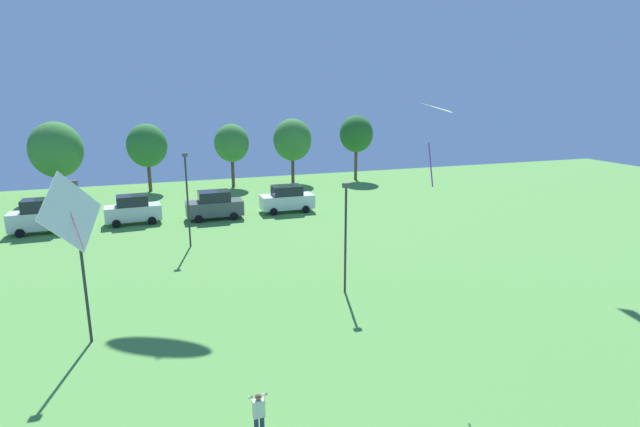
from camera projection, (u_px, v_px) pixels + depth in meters
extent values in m
cylinder|color=navy|center=(262.00, 427.00, 15.11)|extent=(0.14, 0.14, 0.76)
cube|color=silver|center=(259.00, 408.00, 14.92)|extent=(0.36, 0.20, 0.57)
sphere|color=brown|center=(258.00, 397.00, 14.83)|extent=(0.21, 0.21, 0.21)
cylinder|color=silver|center=(250.00, 397.00, 14.86)|extent=(0.08, 0.46, 0.36)
cylinder|color=silver|center=(265.00, 394.00, 15.00)|extent=(0.08, 0.46, 0.36)
cube|color=white|center=(71.00, 212.00, 15.51)|extent=(1.59, 2.16, 2.56)
cylinder|color=#E54C93|center=(71.00, 212.00, 15.49)|extent=(0.62, 0.80, 2.23)
pyramid|color=white|center=(417.00, 119.00, 18.60)|extent=(1.82, 2.06, 0.36)
cylinder|color=purple|center=(431.00, 165.00, 18.94)|extent=(0.28, 0.17, 1.71)
cube|color=silver|center=(43.00, 220.00, 36.88)|extent=(4.52, 1.76, 1.32)
cube|color=#1E232D|center=(41.00, 205.00, 36.62)|extent=(2.49, 1.61, 0.92)
cylinder|color=black|center=(63.00, 230.00, 36.71)|extent=(0.64, 0.22, 0.64)
cylinder|color=black|center=(66.00, 224.00, 38.29)|extent=(0.64, 0.22, 0.64)
cylinder|color=black|center=(20.00, 233.00, 35.80)|extent=(0.64, 0.22, 0.64)
cylinder|color=black|center=(25.00, 227.00, 37.38)|extent=(0.64, 0.22, 0.64)
cube|color=silver|center=(133.00, 213.00, 39.43)|extent=(4.29, 1.96, 1.16)
cube|color=#1E232D|center=(132.00, 200.00, 39.19)|extent=(2.40, 1.72, 0.81)
cylinder|color=black|center=(152.00, 221.00, 39.27)|extent=(0.65, 0.25, 0.64)
cylinder|color=black|center=(150.00, 216.00, 40.82)|extent=(0.65, 0.25, 0.64)
cylinder|color=black|center=(116.00, 224.00, 38.31)|extent=(0.65, 0.25, 0.64)
cylinder|color=black|center=(116.00, 219.00, 39.87)|extent=(0.65, 0.25, 0.64)
cube|color=#4C5156|center=(215.00, 208.00, 40.90)|extent=(4.55, 1.88, 1.18)
cube|color=#1E232D|center=(214.00, 196.00, 40.66)|extent=(2.50, 1.73, 0.83)
cylinder|color=black|center=(234.00, 216.00, 40.63)|extent=(0.64, 0.22, 0.64)
cylinder|color=black|center=(230.00, 211.00, 42.34)|extent=(0.64, 0.22, 0.64)
cylinder|color=black|center=(199.00, 219.00, 39.73)|extent=(0.64, 0.22, 0.64)
cylinder|color=black|center=(196.00, 214.00, 41.45)|extent=(0.64, 0.22, 0.64)
cube|color=silver|center=(287.00, 201.00, 43.33)|extent=(4.60, 1.99, 1.17)
cube|color=#1E232D|center=(287.00, 190.00, 43.09)|extent=(2.54, 1.79, 0.82)
cylinder|color=black|center=(306.00, 209.00, 43.02)|extent=(0.64, 0.23, 0.64)
cylinder|color=black|center=(300.00, 205.00, 44.77)|extent=(0.64, 0.23, 0.64)
cylinder|color=black|center=(274.00, 212.00, 42.17)|extent=(0.64, 0.23, 0.64)
cylinder|color=black|center=(269.00, 207.00, 43.92)|extent=(0.64, 0.23, 0.64)
cylinder|color=#2D2D33|center=(188.00, 202.00, 33.10)|extent=(0.12, 0.12, 6.11)
cube|color=#4C4C51|center=(185.00, 155.00, 32.34)|extent=(0.36, 0.20, 0.24)
cylinder|color=#2D2D33|center=(345.00, 241.00, 25.54)|extent=(0.12, 0.12, 5.58)
cube|color=#4C4C51|center=(346.00, 185.00, 24.84)|extent=(0.36, 0.20, 0.24)
cylinder|color=#2D2D33|center=(83.00, 267.00, 20.24)|extent=(0.12, 0.12, 6.66)
cube|color=#4C4C51|center=(73.00, 183.00, 19.41)|extent=(0.36, 0.20, 0.24)
cylinder|color=brown|center=(60.00, 183.00, 48.69)|extent=(0.36, 0.36, 2.92)
ellipsoid|color=#3D7F38|center=(56.00, 150.00, 47.90)|extent=(4.88, 4.88, 5.37)
cylinder|color=brown|center=(149.00, 176.00, 51.94)|extent=(0.36, 0.36, 3.28)
ellipsoid|color=#337533|center=(147.00, 145.00, 51.18)|extent=(4.03, 4.03, 4.44)
cylinder|color=brown|center=(233.00, 171.00, 54.40)|extent=(0.36, 0.36, 3.39)
ellipsoid|color=#3D7F38|center=(232.00, 143.00, 53.66)|extent=(3.70, 3.70, 4.07)
cylinder|color=brown|center=(293.00, 168.00, 56.97)|extent=(0.36, 0.36, 3.27)
ellipsoid|color=#3D7F38|center=(292.00, 140.00, 56.19)|extent=(4.29, 4.29, 4.71)
cylinder|color=brown|center=(356.00, 163.00, 58.66)|extent=(0.36, 0.36, 3.94)
ellipsoid|color=#286628|center=(356.00, 134.00, 57.84)|extent=(3.85, 3.85, 4.23)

